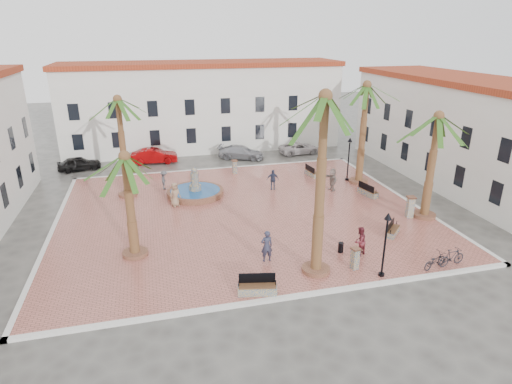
% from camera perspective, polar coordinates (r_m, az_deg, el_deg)
% --- Properties ---
extents(ground, '(120.00, 120.00, 0.00)m').
position_cam_1_polar(ground, '(31.47, -1.77, -2.88)').
color(ground, '#56544F').
rests_on(ground, ground).
extents(plaza, '(26.00, 22.00, 0.15)m').
position_cam_1_polar(plaza, '(31.44, -1.77, -2.76)').
color(plaza, '#B36153').
rests_on(plaza, ground).
extents(kerb_n, '(26.30, 0.30, 0.16)m').
position_cam_1_polar(kerb_n, '(41.59, -5.08, 3.10)').
color(kerb_n, silver).
rests_on(kerb_n, ground).
extents(kerb_s, '(26.30, 0.30, 0.16)m').
position_cam_1_polar(kerb_s, '(22.12, 4.65, -13.78)').
color(kerb_s, silver).
rests_on(kerb_s, ground).
extents(kerb_e, '(0.30, 22.30, 0.16)m').
position_cam_1_polar(kerb_e, '(36.30, 18.69, -0.60)').
color(kerb_e, silver).
rests_on(kerb_e, ground).
extents(kerb_w, '(0.30, 22.30, 0.16)m').
position_cam_1_polar(kerb_w, '(31.58, -25.54, -4.79)').
color(kerb_w, silver).
rests_on(kerb_w, ground).
extents(building_north, '(30.40, 7.40, 9.50)m').
position_cam_1_polar(building_north, '(49.20, -7.02, 11.38)').
color(building_north, white).
rests_on(building_north, ground).
extents(building_east, '(7.40, 26.40, 9.00)m').
position_cam_1_polar(building_east, '(40.75, 26.30, 7.14)').
color(building_east, white).
rests_on(building_east, ground).
extents(fountain, '(4.51, 4.51, 2.33)m').
position_cam_1_polar(fountain, '(34.77, -8.09, 0.08)').
color(fountain, brown).
rests_on(fountain, plaza).
extents(palm_nw, '(4.82, 4.82, 8.02)m').
position_cam_1_polar(palm_nw, '(34.22, -17.85, 10.33)').
color(palm_nw, brown).
rests_on(palm_nw, plaza).
extents(palm_sw, '(4.85, 4.85, 6.37)m').
position_cam_1_polar(palm_sw, '(24.57, -16.95, 2.84)').
color(palm_sw, brown).
rests_on(palm_sw, plaza).
extents(palm_s, '(5.05, 5.05, 9.90)m').
position_cam_1_polar(palm_s, '(21.15, 9.11, 10.03)').
color(palm_s, brown).
rests_on(palm_s, plaza).
extents(palm_e, '(5.22, 5.22, 7.57)m').
position_cam_1_polar(palm_e, '(31.03, 22.99, 7.77)').
color(palm_e, brown).
rests_on(palm_e, plaza).
extents(palm_ne, '(5.30, 5.30, 8.72)m').
position_cam_1_polar(palm_ne, '(36.82, 14.46, 12.27)').
color(palm_ne, brown).
rests_on(palm_ne, plaza).
extents(bench_s, '(2.05, 0.98, 1.04)m').
position_cam_1_polar(bench_s, '(22.03, 0.17, -12.73)').
color(bench_s, gray).
rests_on(bench_s, plaza).
extents(bench_se, '(1.53, 1.53, 0.87)m').
position_cam_1_polar(bench_se, '(29.28, 17.79, -4.97)').
color(bench_se, gray).
rests_on(bench_se, plaza).
extents(bench_e, '(0.99, 2.00, 1.01)m').
position_cam_1_polar(bench_e, '(35.58, 14.67, 0.02)').
color(bench_e, gray).
rests_on(bench_e, plaza).
extents(bench_ne, '(0.77, 1.88, 0.97)m').
position_cam_1_polar(bench_ne, '(39.42, 7.43, 2.54)').
color(bench_ne, gray).
rests_on(bench_ne, plaza).
extents(lamppost_s, '(0.40, 0.40, 3.71)m').
position_cam_1_polar(lamppost_s, '(23.40, 16.97, -5.35)').
color(lamppost_s, black).
rests_on(lamppost_s, plaza).
extents(lamppost_e, '(0.42, 0.42, 3.87)m').
position_cam_1_polar(lamppost_e, '(38.11, 12.31, 5.28)').
color(lamppost_e, black).
rests_on(lamppost_e, plaza).
extents(bollard_se, '(0.54, 0.54, 1.29)m').
position_cam_1_polar(bollard_se, '(24.51, 13.06, -8.58)').
color(bollard_se, gray).
rests_on(bollard_se, plaza).
extents(bollard_n, '(0.52, 0.52, 1.29)m').
position_cam_1_polar(bollard_n, '(39.65, -2.86, 3.40)').
color(bollard_n, gray).
rests_on(bollard_n, plaza).
extents(bollard_e, '(0.64, 0.64, 1.56)m').
position_cam_1_polar(bollard_e, '(32.12, 19.88, -1.83)').
color(bollard_e, gray).
rests_on(bollard_e, plaza).
extents(litter_bin, '(0.32, 0.32, 0.62)m').
position_cam_1_polar(litter_bin, '(26.22, 11.23, -7.27)').
color(litter_bin, black).
rests_on(litter_bin, plaza).
extents(cyclist_a, '(0.72, 0.49, 1.92)m').
position_cam_1_polar(cyclist_a, '(24.51, 1.43, -7.22)').
color(cyclist_a, '#2B2D42').
rests_on(cyclist_a, plaza).
extents(bicycle_a, '(1.84, 1.12, 0.91)m').
position_cam_1_polar(bicycle_a, '(26.05, 22.74, -8.44)').
color(bicycle_a, black).
rests_on(bicycle_a, plaza).
extents(cyclist_b, '(1.07, 0.98, 1.79)m').
position_cam_1_polar(cyclist_b, '(25.91, 13.66, -6.38)').
color(cyclist_b, maroon).
rests_on(cyclist_b, plaza).
extents(bicycle_b, '(1.80, 0.71, 1.05)m').
position_cam_1_polar(bicycle_b, '(26.65, 24.66, -7.90)').
color(bicycle_b, black).
rests_on(bicycle_b, plaza).
extents(pedestrian_fountain_a, '(1.06, 0.93, 1.83)m').
position_cam_1_polar(pedestrian_fountain_a, '(32.65, -10.75, -0.35)').
color(pedestrian_fountain_a, '#96765A').
rests_on(pedestrian_fountain_a, plaza).
extents(pedestrian_fountain_b, '(1.07, 0.64, 1.70)m').
position_cam_1_polar(pedestrian_fountain_b, '(35.58, 2.24, 1.67)').
color(pedestrian_fountain_b, '#2E3650').
rests_on(pedestrian_fountain_b, plaza).
extents(pedestrian_north, '(0.68, 1.09, 1.61)m').
position_cam_1_polar(pedestrian_north, '(36.39, -12.15, 1.57)').
color(pedestrian_north, '#4A4B50').
rests_on(pedestrian_north, plaza).
extents(pedestrian_east, '(0.64, 1.78, 1.90)m').
position_cam_1_polar(pedestrian_east, '(35.82, 10.13, 1.66)').
color(pedestrian_east, gray).
rests_on(pedestrian_east, plaza).
extents(car_black, '(4.16, 2.28, 1.34)m').
position_cam_1_polar(car_black, '(44.43, -22.51, 3.53)').
color(car_black, black).
rests_on(car_black, ground).
extents(car_red, '(4.66, 1.85, 1.51)m').
position_cam_1_polar(car_red, '(44.54, -13.41, 4.71)').
color(car_red, '#8F0406').
rests_on(car_red, ground).
extents(car_silver, '(5.11, 3.68, 1.38)m').
position_cam_1_polar(car_silver, '(44.94, -2.01, 5.32)').
color(car_silver, '#96979E').
rests_on(car_silver, ground).
extents(car_white, '(4.61, 2.49, 1.23)m').
position_cam_1_polar(car_white, '(47.01, 5.78, 5.83)').
color(car_white, beige).
rests_on(car_white, ground).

